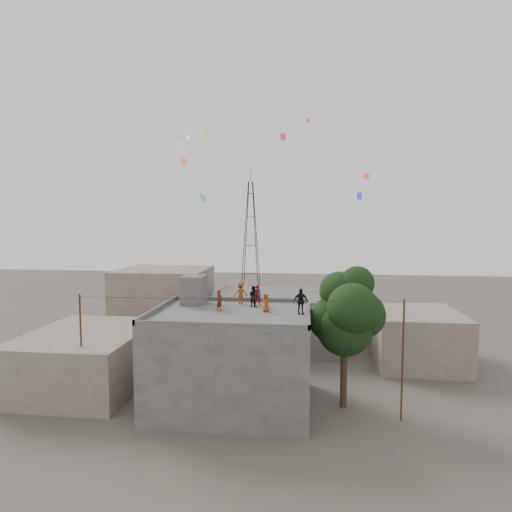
{
  "coord_description": "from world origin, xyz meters",
  "views": [
    {
      "loc": [
        4.73,
        -26.71,
        12.02
      ],
      "look_at": [
        1.27,
        2.6,
        9.56
      ],
      "focal_mm": 30.0,
      "sensor_mm": 36.0,
      "label": 1
    }
  ],
  "objects": [
    {
      "name": "parapet",
      "position": [
        0.0,
        0.0,
        6.25
      ],
      "size": [
        10.0,
        8.0,
        0.3
      ],
      "color": "#484543",
      "rests_on": "main_building"
    },
    {
      "name": "person_red_adult",
      "position": [
        1.37,
        2.56,
        6.83
      ],
      "size": [
        0.53,
        0.35,
        1.46
      ],
      "primitive_type": "imported",
      "rotation": [
        0.0,
        0.0,
        3.15
      ],
      "color": "maroon",
      "rests_on": "main_building"
    },
    {
      "name": "neighbor_west",
      "position": [
        -11.0,
        2.0,
        2.0
      ],
      "size": [
        8.0,
        10.0,
        4.0
      ],
      "primitive_type": "cube",
      "color": "#6B6154",
      "rests_on": "ground"
    },
    {
      "name": "stair_head_box",
      "position": [
        -3.2,
        2.6,
        7.1
      ],
      "size": [
        1.6,
        1.8,
        2.0
      ],
      "primitive_type": "cube",
      "color": "#484543",
      "rests_on": "main_building"
    },
    {
      "name": "person_orange_adult",
      "position": [
        0.11,
        2.97,
        6.88
      ],
      "size": [
        1.15,
        0.94,
        1.55
      ],
      "primitive_type": "imported",
      "rotation": [
        0.0,
        0.0,
        -2.72
      ],
      "color": "#983611",
      "rests_on": "main_building"
    },
    {
      "name": "neighbor_northwest",
      "position": [
        -10.0,
        16.0,
        3.5
      ],
      "size": [
        9.0,
        8.0,
        7.0
      ],
      "primitive_type": "cube",
      "color": "#6B6154",
      "rests_on": "ground"
    },
    {
      "name": "ground",
      "position": [
        0.0,
        0.0,
        0.0
      ],
      "size": [
        140.0,
        140.0,
        0.0
      ],
      "primitive_type": "plane",
      "color": "#4C463F",
      "rests_on": "ground"
    },
    {
      "name": "kites",
      "position": [
        1.03,
        7.42,
        17.13
      ],
      "size": [
        16.12,
        13.69,
        9.26
      ],
      "color": "orange",
      "rests_on": "ground"
    },
    {
      "name": "tree",
      "position": [
        7.37,
        0.6,
        6.1
      ],
      "size": [
        4.9,
        4.6,
        9.1
      ],
      "color": "black",
      "rests_on": "ground"
    },
    {
      "name": "neighbor_north",
      "position": [
        2.0,
        14.0,
        2.5
      ],
      "size": [
        12.0,
        9.0,
        5.0
      ],
      "primitive_type": "cube",
      "color": "#484543",
      "rests_on": "ground"
    },
    {
      "name": "person_dark_child",
      "position": [
        1.15,
        2.05,
        6.83
      ],
      "size": [
        0.9,
        0.86,
        1.45
      ],
      "primitive_type": "imported",
      "rotation": [
        0.0,
        0.0,
        2.53
      ],
      "color": "black",
      "rests_on": "main_building"
    },
    {
      "name": "person_dark_adult",
      "position": [
        4.4,
        0.1,
        6.92
      ],
      "size": [
        1.03,
        0.62,
        1.65
      ],
      "primitive_type": "imported",
      "rotation": [
        0.0,
        0.0,
        0.24
      ],
      "color": "black",
      "rests_on": "main_building"
    },
    {
      "name": "utility_line",
      "position": [
        0.5,
        -1.25,
        3.83
      ],
      "size": [
        20.12,
        0.62,
        7.4
      ],
      "color": "black",
      "rests_on": "ground"
    },
    {
      "name": "neighbor_east",
      "position": [
        14.0,
        10.0,
        2.2
      ],
      "size": [
        7.0,
        8.0,
        4.4
      ],
      "primitive_type": "cube",
      "color": "#6B6154",
      "rests_on": "ground"
    },
    {
      "name": "transmission_tower",
      "position": [
        -4.0,
        40.0,
        9.07
      ],
      "size": [
        2.97,
        2.97,
        20.01
      ],
      "color": "black",
      "rests_on": "ground"
    },
    {
      "name": "main_building",
      "position": [
        0.0,
        0.0,
        3.05
      ],
      "size": [
        10.0,
        8.0,
        6.1
      ],
      "color": "#484543",
      "rests_on": "ground"
    },
    {
      "name": "person_orange_child",
      "position": [
        2.16,
        0.51,
        6.7
      ],
      "size": [
        0.69,
        0.59,
        1.2
      ],
      "primitive_type": "imported",
      "rotation": [
        0.0,
        0.0,
        -0.42
      ],
      "color": "#9D3E11",
      "rests_on": "main_building"
    },
    {
      "name": "person_red_child",
      "position": [
        -0.89,
        0.41,
        6.8
      ],
      "size": [
        0.53,
        0.61,
        1.4
      ],
      "primitive_type": "imported",
      "rotation": [
        0.0,
        0.0,
        1.11
      ],
      "color": "maroon",
      "rests_on": "main_building"
    }
  ]
}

